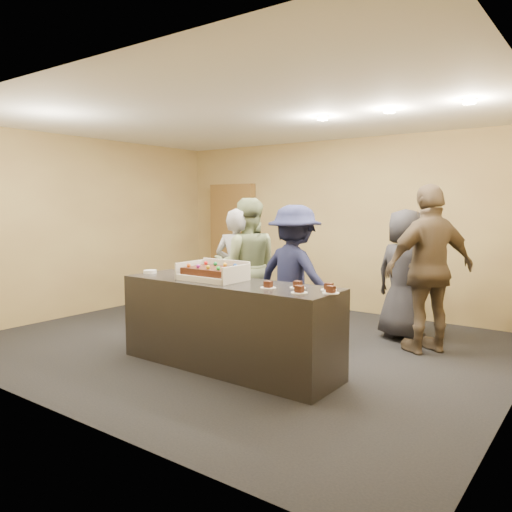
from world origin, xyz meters
name	(u,v)px	position (x,y,z in m)	size (l,w,h in m)	color
room	(241,233)	(0.00, 0.00, 1.35)	(6.04, 6.00, 2.70)	black
serving_counter	(228,325)	(0.44, -0.80, 0.45)	(2.40, 0.70, 0.90)	black
storage_cabinet	(233,241)	(-2.07, 2.41, 1.02)	(0.93, 0.15, 2.04)	brown
cake_box	(214,275)	(0.24, -0.78, 0.95)	(0.66, 0.45, 0.19)	white
sheet_cake	(213,271)	(0.24, -0.80, 1.00)	(0.56, 0.39, 0.11)	#34160B
plate_stack	(150,272)	(-0.67, -0.85, 0.92)	(0.15, 0.15, 0.04)	white
slice_a	(268,286)	(1.00, -0.89, 0.92)	(0.15, 0.15, 0.07)	white
slice_b	(298,286)	(1.22, -0.72, 0.92)	(0.15, 0.15, 0.07)	white
slice_c	(299,291)	(1.37, -0.94, 0.92)	(0.15, 0.15, 0.07)	white
slice_d	(329,288)	(1.52, -0.65, 0.92)	(0.15, 0.15, 0.07)	white
slice_e	(331,291)	(1.61, -0.78, 0.92)	(0.15, 0.15, 0.07)	white
person_server_grey	(237,272)	(-0.29, 0.28, 0.82)	(0.60, 0.39, 1.63)	#9E9DA3
person_sage_man	(247,267)	(-0.23, 0.40, 0.88)	(0.86, 0.67, 1.77)	gray
person_navy_man	(295,276)	(0.57, 0.29, 0.84)	(1.09, 0.62, 1.68)	#1B1F43
person_brown_extra	(430,269)	(1.94, 0.97, 0.96)	(1.12, 0.47, 1.92)	brown
person_dark_suit	(405,275)	(1.52, 1.35, 0.81)	(0.80, 0.52, 1.63)	#28272C
ceiling_spotlights	(389,111)	(1.60, 0.50, 2.67)	(1.72, 0.12, 0.03)	#FFEAC6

